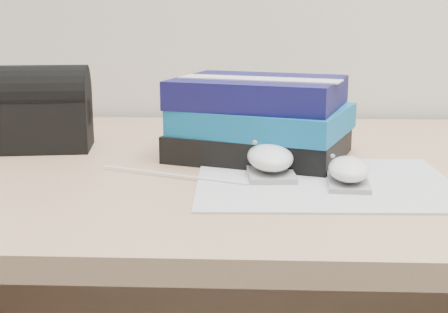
{
  "coord_description": "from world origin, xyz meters",
  "views": [
    {
      "loc": [
        -0.07,
        0.63,
        0.96
      ],
      "look_at": [
        -0.11,
        1.44,
        0.77
      ],
      "focal_mm": 50.0,
      "sensor_mm": 36.0,
      "label": 1
    }
  ],
  "objects_px": {
    "mouse_front": "(349,171)",
    "desk": "(289,283)",
    "book_stack": "(261,118)",
    "mouse_rear": "(270,159)",
    "pouch": "(45,109)"
  },
  "relations": [
    {
      "from": "desk",
      "to": "book_stack",
      "type": "xyz_separation_m",
      "value": [
        -0.05,
        -0.03,
        0.3
      ]
    },
    {
      "from": "desk",
      "to": "book_stack",
      "type": "distance_m",
      "value": 0.3
    },
    {
      "from": "mouse_front",
      "to": "pouch",
      "type": "relative_size",
      "value": 0.64
    },
    {
      "from": "mouse_rear",
      "to": "pouch",
      "type": "xyz_separation_m",
      "value": [
        -0.37,
        0.16,
        0.05
      ]
    },
    {
      "from": "desk",
      "to": "mouse_rear",
      "type": "xyz_separation_m",
      "value": [
        -0.04,
        -0.15,
        0.26
      ]
    },
    {
      "from": "mouse_front",
      "to": "book_stack",
      "type": "relative_size",
      "value": 0.33
    },
    {
      "from": "mouse_rear",
      "to": "book_stack",
      "type": "distance_m",
      "value": 0.13
    },
    {
      "from": "mouse_front",
      "to": "pouch",
      "type": "xyz_separation_m",
      "value": [
        -0.48,
        0.21,
        0.05
      ]
    },
    {
      "from": "mouse_rear",
      "to": "mouse_front",
      "type": "relative_size",
      "value": 1.18
    },
    {
      "from": "book_stack",
      "to": "pouch",
      "type": "xyz_separation_m",
      "value": [
        -0.36,
        0.04,
        0.01
      ]
    },
    {
      "from": "mouse_front",
      "to": "desk",
      "type": "bearing_deg",
      "value": 106.81
    },
    {
      "from": "mouse_front",
      "to": "mouse_rear",
      "type": "bearing_deg",
      "value": 154.72
    },
    {
      "from": "desk",
      "to": "pouch",
      "type": "bearing_deg",
      "value": 179.02
    },
    {
      "from": "desk",
      "to": "mouse_rear",
      "type": "bearing_deg",
      "value": -105.39
    },
    {
      "from": "book_stack",
      "to": "mouse_rear",
      "type": "bearing_deg",
      "value": -84.18
    }
  ]
}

